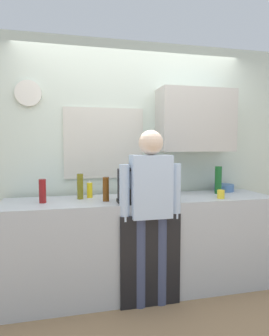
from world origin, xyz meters
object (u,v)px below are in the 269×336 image
at_px(bottle_amber_beer, 106,189).
at_px(bottle_green_wine, 218,180).
at_px(coffee_maker, 128,187).
at_px(bottle_red_vinegar, 42,191).
at_px(mixing_bowl, 224,188).
at_px(cup_blue_mug, 156,189).
at_px(person_at_sink, 151,203).
at_px(bottle_olive_oil, 80,186).
at_px(cup_yellow_cup, 221,194).
at_px(dish_soap, 90,190).

xyz_separation_m(bottle_amber_beer, bottle_green_wine, (1.25, 0.15, 0.03)).
bearing_deg(coffee_maker, bottle_red_vinegar, 167.67).
bearing_deg(coffee_maker, mixing_bowl, 18.07).
bearing_deg(bottle_green_wine, cup_blue_mug, 166.45).
xyz_separation_m(mixing_bowl, person_at_sink, (-1.03, -0.51, -0.03)).
distance_m(coffee_maker, person_at_sink, 0.25).
distance_m(bottle_amber_beer, mixing_bowl, 1.44).
xyz_separation_m(bottle_olive_oil, bottle_amber_beer, (0.23, -0.17, -0.01)).
relative_size(cup_yellow_cup, dish_soap, 0.47).
relative_size(bottle_red_vinegar, cup_yellow_cup, 2.59).
xyz_separation_m(bottle_red_vinegar, mixing_bowl, (1.98, 0.23, -0.07)).
xyz_separation_m(bottle_olive_oil, cup_yellow_cup, (1.36, -0.29, -0.08)).
distance_m(bottle_olive_oil, bottle_amber_beer, 0.29).
distance_m(bottle_amber_beer, bottle_green_wine, 1.26).
height_order(cup_blue_mug, person_at_sink, person_at_sink).
relative_size(bottle_green_wine, cup_yellow_cup, 3.53).
xyz_separation_m(bottle_olive_oil, mixing_bowl, (1.64, 0.11, -0.08)).
height_order(mixing_bowl, dish_soap, dish_soap).
height_order(bottle_amber_beer, cup_yellow_cup, bottle_amber_beer).
relative_size(bottle_olive_oil, cup_yellow_cup, 2.94).
bearing_deg(bottle_olive_oil, bottle_amber_beer, -36.93).
bearing_deg(person_at_sink, bottle_olive_oil, 151.37).
relative_size(coffee_maker, bottle_olive_oil, 1.32).
distance_m(bottle_olive_oil, cup_yellow_cup, 1.40).
bearing_deg(bottle_amber_beer, person_at_sink, -31.16).
height_order(bottle_olive_oil, mixing_bowl, bottle_olive_oil).
xyz_separation_m(bottle_olive_oil, cup_blue_mug, (0.82, 0.14, -0.07)).
distance_m(bottle_red_vinegar, person_at_sink, 1.00).
bearing_deg(bottle_red_vinegar, cup_yellow_cup, -6.04).
bearing_deg(coffee_maker, cup_blue_mug, 46.38).
bearing_deg(dish_soap, cup_yellow_cup, -15.57).
xyz_separation_m(cup_blue_mug, person_at_sink, (-0.22, -0.54, -0.04)).
bearing_deg(cup_blue_mug, dish_soap, -173.76).
distance_m(bottle_green_wine, person_at_sink, 0.97).
relative_size(coffee_maker, person_at_sink, 0.21).
bearing_deg(dish_soap, bottle_green_wine, -3.29).
bearing_deg(bottle_amber_beer, cup_blue_mug, 27.64).
xyz_separation_m(bottle_green_wine, cup_yellow_cup, (-0.12, -0.27, -0.11)).
relative_size(bottle_amber_beer, person_at_sink, 0.14).
distance_m(cup_blue_mug, mixing_bowl, 0.81).
bearing_deg(dish_soap, coffee_maker, -46.14).
bearing_deg(bottle_red_vinegar, bottle_green_wine, 2.88).
bearing_deg(person_at_sink, bottle_green_wine, 28.01).
distance_m(bottle_olive_oil, person_at_sink, 0.73).
bearing_deg(cup_yellow_cup, dish_soap, 164.43).
relative_size(bottle_olive_oil, person_at_sink, 0.16).
distance_m(cup_yellow_cup, mixing_bowl, 0.49).
height_order(bottle_amber_beer, person_at_sink, person_at_sink).
xyz_separation_m(dish_soap, person_at_sink, (0.51, -0.46, -0.07)).
xyz_separation_m(bottle_green_wine, cup_blue_mug, (-0.66, 0.16, -0.10)).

